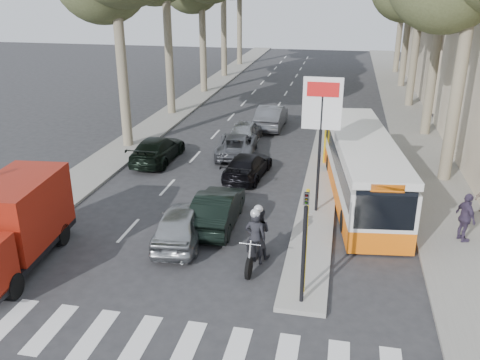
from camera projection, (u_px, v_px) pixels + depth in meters
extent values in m
plane|color=#28282B|center=(208.00, 267.00, 16.95)|extent=(120.00, 120.00, 0.00)
cube|color=gray|center=(405.00, 108.00, 38.10)|extent=(3.20, 70.00, 0.12)
cube|color=gray|center=(203.00, 91.00, 43.99)|extent=(2.40, 64.00, 0.12)
cube|color=gray|center=(324.00, 164.00, 26.34)|extent=(1.50, 26.00, 0.16)
cylinder|color=yellow|center=(305.00, 245.00, 14.79)|extent=(0.10, 0.10, 3.50)
cylinder|color=yellow|center=(318.00, 174.00, 20.26)|extent=(0.10, 0.10, 3.50)
cylinder|color=yellow|center=(326.00, 133.00, 25.73)|extent=(0.10, 0.10, 3.50)
cylinder|color=black|center=(319.00, 154.00, 19.95)|extent=(0.12, 0.12, 5.20)
cube|color=white|center=(322.00, 104.00, 19.23)|extent=(1.50, 0.10, 2.00)
cube|color=red|center=(323.00, 89.00, 18.97)|extent=(1.20, 0.02, 0.55)
cylinder|color=black|center=(303.00, 258.00, 14.39)|extent=(0.12, 0.12, 3.20)
imported|color=black|center=(306.00, 210.00, 13.84)|extent=(0.16, 0.41, 1.00)
cylinder|color=#6B604C|center=(123.00, 74.00, 27.89)|extent=(0.56, 0.56, 8.40)
cylinder|color=#6B604C|center=(169.00, 51.00, 35.10)|extent=(0.56, 0.56, 8.96)
cylinder|color=#6B604C|center=(203.00, 44.00, 42.51)|extent=(0.56, 0.56, 8.12)
cylinder|color=#6B604C|center=(224.00, 28.00, 49.58)|extent=(0.56, 0.56, 9.52)
cylinder|color=#6B604C|center=(240.00, 26.00, 57.05)|extent=(0.56, 0.56, 8.68)
cylinder|color=#6B604C|center=(457.00, 94.00, 22.84)|extent=(0.56, 0.56, 8.40)
cylinder|color=#6B604C|center=(434.00, 60.00, 29.97)|extent=(0.56, 0.56, 9.24)
cylinder|color=#6B604C|center=(414.00, 54.00, 37.56)|extent=(0.56, 0.56, 7.84)
cylinder|color=#6B604C|center=(406.00, 36.00, 44.63)|extent=(0.56, 0.56, 8.96)
cylinder|color=#6B604C|center=(400.00, 31.00, 52.01)|extent=(0.56, 0.56, 8.40)
imported|color=#A2A6AA|center=(181.00, 224.00, 18.44)|extent=(2.08, 4.21, 1.38)
imported|color=black|center=(217.00, 209.00, 19.68)|extent=(1.61, 4.31, 1.41)
imported|color=#54565C|center=(237.00, 144.00, 27.75)|extent=(2.51, 4.62, 1.23)
imported|color=black|center=(247.00, 166.00, 24.58)|extent=(2.08, 4.27, 1.20)
imported|color=#95989C|center=(246.00, 131.00, 30.06)|extent=(1.65, 3.97, 1.34)
imported|color=#54565D|center=(271.00, 116.00, 32.98)|extent=(1.68, 4.60, 1.51)
imported|color=black|center=(157.00, 149.00, 26.77)|extent=(1.90, 4.61, 1.33)
cube|color=black|center=(16.00, 253.00, 16.89)|extent=(2.45, 5.47, 0.22)
cylinder|color=black|center=(14.00, 286.00, 15.20)|extent=(0.34, 0.82, 0.80)
cylinder|color=black|center=(15.00, 232.00, 18.49)|extent=(0.34, 0.82, 0.80)
cylinder|color=black|center=(62.00, 234.00, 18.31)|extent=(0.34, 0.82, 0.80)
cube|color=maroon|center=(20.00, 210.00, 17.10)|extent=(2.39, 3.89, 2.21)
cube|color=orange|center=(360.00, 186.00, 22.33)|extent=(3.64, 10.83, 0.83)
cube|color=silver|center=(362.00, 163.00, 21.93)|extent=(3.64, 10.83, 1.39)
cube|color=black|center=(362.00, 157.00, 21.83)|extent=(3.61, 10.41, 0.78)
cube|color=silver|center=(364.00, 140.00, 21.56)|extent=(3.64, 10.83, 0.28)
cube|color=black|center=(385.00, 211.00, 16.97)|extent=(2.02, 0.32, 1.39)
cube|color=orange|center=(388.00, 188.00, 16.68)|extent=(1.11, 0.20, 0.30)
cylinder|color=black|center=(344.00, 221.00, 19.28)|extent=(0.37, 0.91, 0.89)
cylinder|color=black|center=(400.00, 223.00, 19.13)|extent=(0.37, 0.91, 0.89)
cylinder|color=black|center=(329.00, 164.00, 25.40)|extent=(0.37, 0.91, 0.89)
cylinder|color=black|center=(371.00, 165.00, 25.25)|extent=(0.37, 0.91, 0.89)
cylinder|color=black|center=(249.00, 268.00, 16.21)|extent=(0.15, 0.73, 0.73)
cylinder|color=black|center=(260.00, 244.00, 17.75)|extent=(0.15, 0.73, 0.73)
cylinder|color=silver|center=(249.00, 255.00, 16.12)|extent=(0.09, 0.46, 0.91)
cube|color=black|center=(255.00, 251.00, 16.98)|extent=(0.29, 0.86, 0.34)
cube|color=black|center=(254.00, 246.00, 16.66)|extent=(0.36, 0.53, 0.25)
cube|color=black|center=(257.00, 240.00, 17.20)|extent=(0.35, 0.75, 0.14)
cylinder|color=silver|center=(250.00, 244.00, 16.05)|extent=(0.71, 0.08, 0.05)
imported|color=black|center=(255.00, 237.00, 16.79)|extent=(0.72, 0.49, 1.91)
imported|color=black|center=(258.00, 233.00, 17.23)|extent=(0.89, 0.52, 1.79)
sphere|color=#B2B2B7|center=(255.00, 213.00, 16.42)|extent=(0.32, 0.32, 0.32)
sphere|color=#B2B2B7|center=(258.00, 209.00, 16.87)|extent=(0.32, 0.32, 0.32)
imported|color=#423651|center=(466.00, 218.00, 18.15)|extent=(0.89, 1.19, 1.83)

